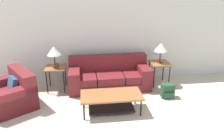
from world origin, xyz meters
name	(u,v)px	position (x,y,z in m)	size (l,w,h in m)	color
wall_back	(112,35)	(0.00, 4.69, 1.30)	(8.95, 0.06, 2.60)	silver
couch	(109,77)	(-0.16, 4.09, 0.30)	(2.10, 0.91, 0.82)	maroon
armchair	(11,94)	(-2.44, 3.38, 0.29)	(1.37, 1.43, 0.80)	maroon
coffee_table	(111,99)	(-0.26, 2.86, 0.30)	(1.29, 0.63, 0.41)	#935B33
side_table_left	(56,69)	(-1.53, 4.12, 0.56)	(0.50, 0.55, 0.62)	#935B33
side_table_right	(159,65)	(1.21, 4.12, 0.56)	(0.50, 0.55, 0.62)	#935B33
table_lamp_left	(54,51)	(-1.53, 4.12, 1.04)	(0.34, 0.34, 0.54)	#472D1E
table_lamp_right	(161,48)	(1.21, 4.12, 1.04)	(0.34, 0.34, 0.54)	#472D1E
backpack	(168,91)	(1.17, 3.32, 0.17)	(0.30, 0.26, 0.35)	#23472D
picture_frame	(57,66)	(-1.47, 4.04, 0.69)	(0.10, 0.04, 0.13)	#4C3828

